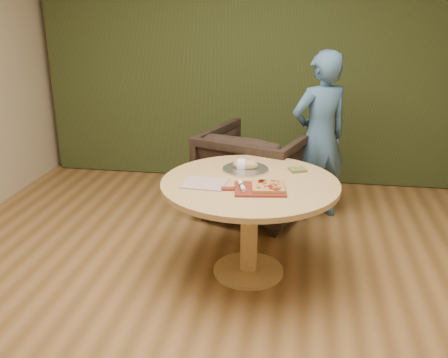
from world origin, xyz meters
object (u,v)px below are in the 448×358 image
pizza_paddle (258,189)px  armchair (257,168)px  person_standing (319,137)px  serving_tray (245,169)px  cutlery_roll (242,186)px  flatbread_pizza (268,186)px  pedestal_table (250,199)px  bread_roll (244,165)px

pizza_paddle → armchair: 1.33m
person_standing → serving_tray: bearing=27.3°
pizza_paddle → cutlery_roll: size_ratio=2.36×
person_standing → pizza_paddle: bearing=41.2°
pizza_paddle → flatbread_pizza: 0.07m
cutlery_roll → serving_tray: cutlery_roll is taller
pedestal_table → pizza_paddle: (0.08, -0.16, 0.15)m
serving_tray → person_standing: person_standing is taller
serving_tray → bread_roll: bearing=180.0°
pizza_paddle → serving_tray: size_ratio=1.30×
pizza_paddle → bread_roll: bearing=102.0°
bread_roll → person_standing: person_standing is taller
serving_tray → bread_roll: size_ratio=1.84×
flatbread_pizza → person_standing: bearing=74.3°
flatbread_pizza → armchair: bearing=98.9°
pedestal_table → bread_roll: (-0.07, 0.24, 0.18)m
flatbread_pizza → cutlery_roll: bearing=-172.4°
pizza_paddle → cutlery_roll: (-0.11, -0.02, 0.02)m
serving_tray → cutlery_roll: bearing=-86.5°
bread_roll → person_standing: bearing=57.5°
cutlery_roll → bread_roll: size_ratio=1.02×
pizza_paddle → person_standing: size_ratio=0.29×
cutlery_roll → serving_tray: 0.42m
armchair → person_standing: person_standing is taller
serving_tray → person_standing: size_ratio=0.23×
bread_roll → pedestal_table: bearing=-73.5°
flatbread_pizza → cutlery_roll: flatbread_pizza is taller
flatbread_pizza → person_standing: person_standing is taller
pizza_paddle → serving_tray: (-0.14, 0.41, -0.00)m
serving_tray → armchair: 0.93m
pizza_paddle → bread_roll: size_ratio=2.40×
flatbread_pizza → serving_tray: flatbread_pizza is taller
flatbread_pizza → serving_tray: bearing=117.3°
flatbread_pizza → person_standing: 1.37m
pizza_paddle → armchair: (-0.13, 1.29, -0.29)m
person_standing → cutlery_roll: bearing=37.1°
flatbread_pizza → cutlery_roll: (-0.18, -0.02, 0.00)m
serving_tray → pedestal_table: bearing=-75.5°
bread_roll → serving_tray: bearing=-0.0°
serving_tray → bread_roll: bread_roll is taller
bread_roll → pizza_paddle: bearing=-70.0°
pizza_paddle → person_standing: bearing=63.8°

